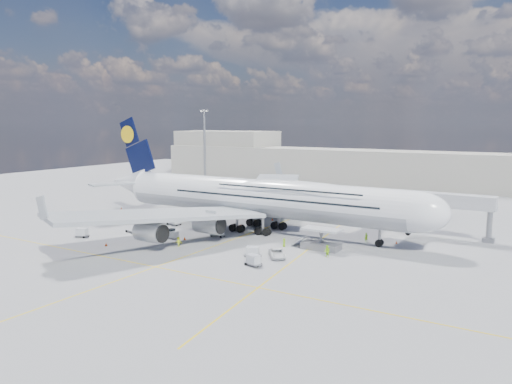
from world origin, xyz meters
The scene contains 31 objects.
ground centered at (0.00, 0.00, 0.00)m, with size 300.00×300.00×0.00m, color gray.
taxi_line_main centered at (0.00, 0.00, 0.01)m, with size 0.25×220.00×0.01m, color #DAB60B.
taxi_line_cross centered at (0.00, -20.00, 0.01)m, with size 120.00×0.25×0.01m, color #DAB60B.
taxi_line_diag centered at (14.00, 10.00, 0.01)m, with size 0.25×100.00×0.01m, color #DAB60B.
airliner centered at (0.26, 10.00, 6.87)m, with size 77.26×79.15×23.71m.
jet_bridge centered at (29.81, 20.94, 6.85)m, with size 18.80×12.10×8.50m.
cargo_loader centered at (16.82, 2.89, 1.25)m, with size 8.53×3.20×3.67m.
light_mast centered at (-40.00, 45.00, 13.21)m, with size 3.00×0.70×25.50m.
terminal centered at (0.00, 95.00, 6.00)m, with size 180.00×16.00×12.00m, color #B2AD9E.
hangar centered at (-70.00, 100.00, 9.00)m, with size 40.00×22.00×18.00m, color #B2AD9E.
dolly_row_a centered at (-25.66, -12.51, 0.91)m, with size 3.00×2.33×1.69m.
dolly_row_b centered at (-20.22, -4.49, 0.36)m, with size 3.49×2.41×0.47m.
dolly_row_c centered at (-3.78, 1.30, 0.92)m, with size 2.88×1.79×1.72m.
dolly_back centered at (-18.15, 5.29, 1.06)m, with size 3.34×2.14×1.97m.
dolly_nose_far centered at (12.30, -11.69, 0.92)m, with size 3.00×2.18×1.71m.
dolly_nose_near centered at (9.57, -7.48, 0.94)m, with size 3.11×2.41×1.74m.
baggage_tug centered at (-10.85, -3.88, 0.76)m, with size 2.91×1.66×1.72m.
catering_truck_inner centered at (-15.28, 28.65, 2.14)m, with size 8.25×5.93×4.53m.
catering_truck_outer centered at (-16.91, 46.11, 2.13)m, with size 7.73×3.10×4.58m.
service_van centered at (13.13, -5.73, 0.70)m, with size 2.31×5.01×1.39m, color white.
crew_nose centered at (21.88, 12.08, 0.85)m, with size 0.62×0.40×1.69m, color #9CF519.
crew_loader centered at (19.99, -1.38, 1.00)m, with size 0.97×0.75×1.99m, color #A3EB18.
crew_wing centered at (-12.09, -6.22, 0.81)m, with size 0.95×0.39×1.62m, color #B1FC1A.
crew_van centered at (10.73, 1.10, 0.75)m, with size 0.73×0.47×1.49m, color #94DC17.
crew_tug centered at (-5.14, -8.54, 0.86)m, with size 1.11×0.64×1.72m, color #C9DD17.
cone_nose centered at (26.99, 13.64, 0.24)m, with size 0.40×0.40×0.51m.
cone_wing_left_inner centered at (-2.70, 20.56, 0.25)m, with size 0.41×0.41×0.52m.
cone_wing_left_outer centered at (-20.69, 31.74, 0.29)m, with size 0.47×0.47×0.59m.
cone_wing_right_inner centered at (-7.47, -4.06, 0.29)m, with size 0.47×0.47×0.59m.
cone_wing_right_outer centered at (-16.34, -14.96, 0.30)m, with size 0.49×0.49×0.62m.
cone_tail centered at (-41.90, 12.88, 0.29)m, with size 0.48×0.48×0.61m.
Camera 1 is at (51.21, -74.41, 21.75)m, focal length 35.00 mm.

